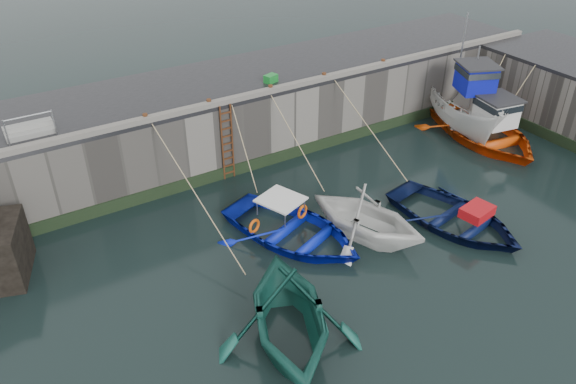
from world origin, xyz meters
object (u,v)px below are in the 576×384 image
bollard_e (383,62)px  bollard_d (324,76)px  bollard_a (145,117)px  boat_near_white (289,339)px  boat_far_white (464,108)px  boat_far_orange (483,130)px  fish_crate (271,79)px  ladder (227,143)px  bollard_c (271,88)px  boat_near_blue (292,238)px  boat_near_blacktrim (365,236)px  bollard_b (209,103)px  boat_near_navy (453,224)px

bollard_e → bollard_d: bearing=180.0°
bollard_a → bollard_d: same height
bollard_d → boat_near_white: bearing=-129.1°
boat_far_white → bollard_d: size_ratio=24.38×
boat_far_orange → fish_crate: boat_far_orange is taller
boat_near_white → bollard_a: bollard_a is taller
bollard_e → ladder: bearing=-177.6°
bollard_c → boat_near_blue: bearing=-112.9°
boat_near_blacktrim → fish_crate: 8.00m
fish_crate → bollard_d: size_ratio=1.89×
bollard_b → boat_near_blue: bearing=-84.1°
ladder → boat_near_blue: bearing=-89.6°
boat_near_blacktrim → fish_crate: fish_crate is taller
boat_near_blacktrim → bollard_a: 8.89m
boat_near_navy → bollard_b: bollard_b is taller
boat_near_blue → boat_near_blacktrim: bearing=-50.8°
bollard_b → boat_near_white: bearing=-102.7°
fish_crate → ladder: bearing=-173.3°
boat_far_white → boat_near_white: bearing=-130.5°
fish_crate → bollard_b: fish_crate is taller
boat_near_white → bollard_c: (4.73, 9.03, 3.30)m
boat_far_orange → boat_near_blue: bearing=-161.4°
bollard_d → bollard_e: bearing=0.0°
boat_far_orange → bollard_a: 15.14m
boat_near_navy → bollard_b: 10.09m
bollard_a → ladder: bearing=-6.4°
boat_near_blue → bollard_c: bearing=46.0°
boat_far_white → bollard_d: bearing=-173.9°
boat_far_white → boat_far_orange: 1.43m
bollard_b → bollard_c: 2.70m
bollard_b → bollard_c: size_ratio=1.00×
boat_near_white → bollard_a: bearing=114.9°
bollard_d → bollard_e: (3.20, 0.00, 0.00)m
boat_near_white → fish_crate: bearing=84.0°
bollard_b → boat_far_orange: bearing=-15.5°
ladder → boat_near_blue: size_ratio=0.59×
boat_near_blue → fish_crate: bearing=44.8°
boat_near_blue → bollard_a: (-3.03, 5.14, 3.30)m
bollard_d → bollard_e: 3.20m
bollard_a → bollard_c: size_ratio=1.00×
ladder → fish_crate: size_ratio=6.05×
boat_near_blue → boat_far_orange: 11.61m
boat_near_blacktrim → bollard_e: size_ratio=15.50×
boat_near_navy → bollard_b: size_ratio=18.53×
boat_far_orange → bollard_b: (-11.99, 3.33, 2.87)m
boat_near_white → boat_near_blacktrim: size_ratio=1.14×
boat_near_blue → bollard_a: bollard_a is taller
ladder → bollard_c: bollard_c is taller
bollard_b → bollard_d: size_ratio=1.00×
bollard_a → boat_far_white: bearing=-8.0°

